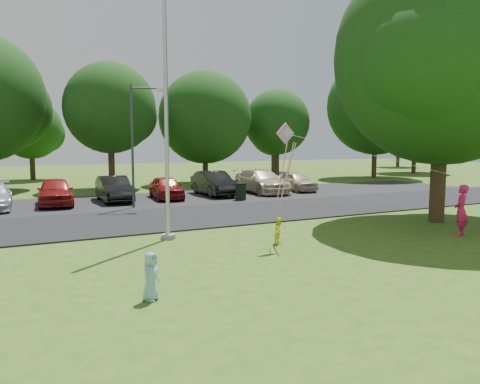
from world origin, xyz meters
name	(u,v)px	position (x,y,z in m)	size (l,w,h in m)	color
ground	(344,260)	(0.00, 0.00, 0.00)	(120.00, 120.00, 0.00)	#355716
park_road	(214,215)	(0.00, 9.00, 0.03)	(60.00, 6.00, 0.06)	black
parking_strip	(168,199)	(0.00, 15.50, 0.03)	(42.00, 7.00, 0.06)	black
flagpole	(166,116)	(-3.50, 5.00, 4.17)	(0.50, 0.50, 10.00)	#B7BABF
street_lamp	(137,135)	(-2.44, 12.73, 3.64)	(1.67, 0.63, 6.06)	#3F3F44
trash_can	(241,192)	(3.43, 13.00, 0.51)	(0.64, 0.64, 1.01)	black
big_tree	(443,61)	(7.41, 3.12, 6.49)	(9.35, 8.70, 11.06)	#332316
tree_row	(149,109)	(1.59, 24.23, 5.71)	(64.35, 11.94, 10.88)	#332316
horizon_trees	(146,131)	(4.06, 33.88, 4.30)	(77.46, 7.20, 7.02)	#332316
parked_cars	(172,186)	(0.29, 15.55, 0.75)	(19.72, 5.26, 1.48)	silver
woman	(461,210)	(5.84, 0.79, 0.91)	(0.66, 0.43, 1.82)	#D91D54
child_yellow	(279,230)	(-0.50, 2.64, 0.43)	(0.42, 0.33, 0.86)	#FFFA28
child_blue	(151,276)	(-5.82, -0.80, 0.52)	(0.51, 0.33, 1.03)	#82BAC7
kite	(289,147)	(-0.30, 2.44, 3.14)	(6.60, 1.98, 2.94)	pink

